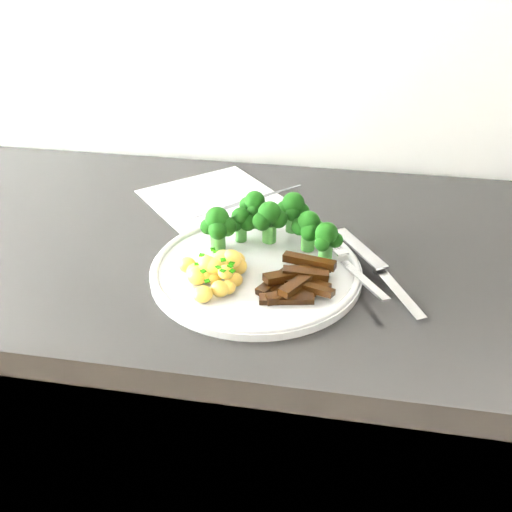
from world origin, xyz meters
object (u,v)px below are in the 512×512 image
object	(u,v)px
fork	(355,270)
recipe_paper	(227,209)
counter	(294,451)
knife	(387,281)
broccoli	(272,220)
beef_strips	(297,281)
plate	(256,269)
potatoes	(216,270)

from	to	relation	value
fork	recipe_paper	bearing A→B (deg)	140.13
counter	knife	xyz separation A→B (m)	(0.12, -0.08, 0.47)
counter	fork	xyz separation A→B (m)	(0.08, -0.08, 0.48)
broccoli	knife	distance (m)	0.19
broccoli	beef_strips	bearing A→B (deg)	-64.44
recipe_paper	knife	world-z (taller)	knife
plate	recipe_paper	bearing A→B (deg)	113.77
plate	potatoes	size ratio (longest dim) A/B	2.71
recipe_paper	broccoli	bearing A→B (deg)	-52.42
broccoli	potatoes	world-z (taller)	broccoli
recipe_paper	plate	world-z (taller)	plate
recipe_paper	knife	distance (m)	0.33
counter	potatoes	distance (m)	0.52
counter	beef_strips	xyz separation A→B (m)	(0.00, -0.12, 0.49)
plate	broccoli	distance (m)	0.08
recipe_paper	fork	xyz separation A→B (m)	(0.22, -0.19, 0.02)
recipe_paper	counter	bearing A→B (deg)	-36.54
beef_strips	fork	size ratio (longest dim) A/B	0.66
counter	knife	distance (m)	0.50
plate	fork	distance (m)	0.14
knife	plate	bearing A→B (deg)	-179.81
recipe_paper	plate	xyz separation A→B (m)	(0.08, -0.19, 0.01)
fork	knife	world-z (taller)	fork
counter	potatoes	world-z (taller)	potatoes
recipe_paper	beef_strips	xyz separation A→B (m)	(0.15, -0.23, 0.02)
plate	potatoes	world-z (taller)	potatoes
plate	beef_strips	world-z (taller)	beef_strips
plate	knife	world-z (taller)	knife
recipe_paper	broccoli	distance (m)	0.17
broccoli	beef_strips	world-z (taller)	broccoli
counter	potatoes	size ratio (longest dim) A/B	22.29
plate	broccoli	size ratio (longest dim) A/B	1.44
broccoli	potatoes	bearing A→B (deg)	-119.26
potatoes	knife	bearing A→B (deg)	10.15
fork	beef_strips	bearing A→B (deg)	-150.50
knife	broccoli	bearing A→B (deg)	159.03
plate	broccoli	bearing A→B (deg)	79.78
recipe_paper	potatoes	xyz separation A→B (m)	(0.04, -0.23, 0.03)
counter	broccoli	bearing A→B (deg)	-160.34
beef_strips	broccoli	bearing A→B (deg)	115.56
broccoli	beef_strips	xyz separation A→B (m)	(0.05, -0.11, -0.03)
beef_strips	fork	world-z (taller)	beef_strips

